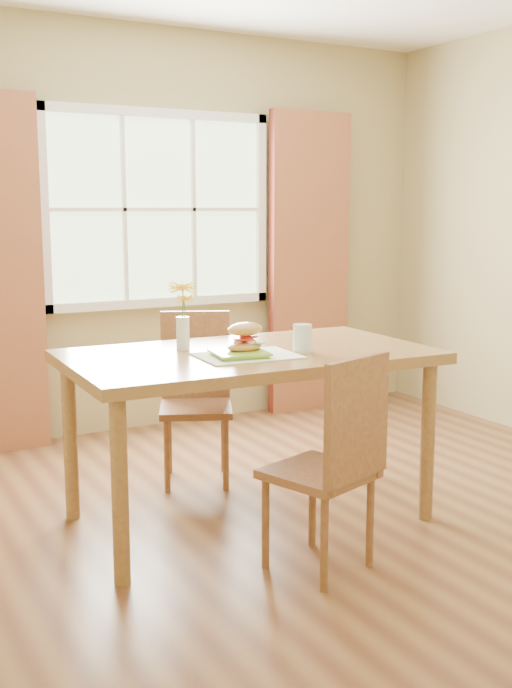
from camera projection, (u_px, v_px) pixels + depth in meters
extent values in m
cube|color=brown|center=(303.00, 513.00, 4.06)|extent=(4.20, 3.80, 0.02)
cube|color=tan|center=(157.00, 232.00, 5.49)|extent=(4.20, 0.02, 2.70)
cube|color=#A2C797|center=(158.00, 209.00, 5.44)|extent=(1.50, 0.02, 1.20)
cube|color=white|center=(158.00, 113.00, 5.31)|extent=(1.62, 0.04, 0.06)
cube|color=white|center=(162.00, 302.00, 5.52)|extent=(1.62, 0.04, 0.06)
cube|color=white|center=(44.00, 210.00, 5.04)|extent=(0.06, 0.04, 1.32)
cube|color=white|center=(261.00, 209.00, 5.78)|extent=(0.06, 0.04, 1.32)
cube|color=white|center=(160.00, 209.00, 5.42)|extent=(1.50, 0.03, 0.02)
cube|color=maroon|center=(309.00, 264.00, 5.96)|extent=(0.65, 0.08, 2.20)
cube|color=olive|center=(249.00, 357.00, 3.83)|extent=(1.74, 1.01, 0.05)
cylinder|color=olive|center=(120.00, 492.00, 3.21)|extent=(0.07, 0.07, 0.78)
cylinder|color=olive|center=(428.00, 442.00, 3.90)|extent=(0.07, 0.07, 0.78)
cylinder|color=olive|center=(70.00, 441.00, 3.90)|extent=(0.07, 0.07, 0.78)
cylinder|color=olive|center=(339.00, 406.00, 4.59)|extent=(0.07, 0.07, 0.78)
cube|color=brown|center=(319.00, 473.00, 3.36)|extent=(0.49, 0.49, 0.04)
cube|color=brown|center=(354.00, 419.00, 3.20)|extent=(0.38, 0.15, 0.50)
cylinder|color=brown|center=(324.00, 544.00, 3.18)|extent=(0.03, 0.03, 0.40)
cylinder|color=brown|center=(370.00, 522.00, 3.40)|extent=(0.03, 0.03, 0.40)
cylinder|color=brown|center=(266.00, 523.00, 3.39)|extent=(0.03, 0.03, 0.40)
cylinder|color=brown|center=(312.00, 503.00, 3.61)|extent=(0.03, 0.03, 0.40)
cube|color=brown|center=(196.00, 409.00, 4.43)|extent=(0.52, 0.52, 0.04)
cube|color=brown|center=(195.00, 355.00, 4.56)|extent=(0.37, 0.19, 0.50)
cylinder|color=brown|center=(167.00, 456.00, 4.30)|extent=(0.03, 0.03, 0.40)
cylinder|color=brown|center=(226.00, 455.00, 4.33)|extent=(0.03, 0.03, 0.40)
cylinder|color=brown|center=(169.00, 439.00, 4.61)|extent=(0.03, 0.03, 0.40)
cylinder|color=brown|center=(224.00, 438.00, 4.64)|extent=(0.03, 0.03, 0.40)
cube|color=beige|center=(248.00, 356.00, 3.69)|extent=(0.47, 0.35, 0.01)
cube|color=#7FB52D|center=(239.00, 355.00, 3.67)|extent=(0.27, 0.27, 0.01)
ellipsoid|color=#D28F47|center=(245.00, 346.00, 3.71)|extent=(0.20, 0.15, 0.05)
ellipsoid|color=#4C8C2D|center=(257.00, 343.00, 3.71)|extent=(0.10, 0.07, 0.01)
cylinder|color=red|center=(243.00, 339.00, 3.70)|extent=(0.09, 0.09, 0.01)
cylinder|color=red|center=(249.00, 336.00, 3.72)|extent=(0.09, 0.09, 0.01)
ellipsoid|color=#D28F47|center=(245.00, 329.00, 3.70)|extent=(0.20, 0.15, 0.06)
cylinder|color=silver|center=(302.00, 338.00, 3.79)|extent=(0.09, 0.09, 0.13)
cylinder|color=silver|center=(302.00, 341.00, 3.79)|extent=(0.08, 0.08, 0.11)
cylinder|color=silver|center=(183.00, 333.00, 3.86)|extent=(0.06, 0.06, 0.16)
cylinder|color=silver|center=(183.00, 341.00, 3.86)|extent=(0.05, 0.05, 0.08)
cylinder|color=#3D7028|center=(183.00, 319.00, 3.84)|extent=(0.01, 0.01, 0.30)
cylinder|color=#3D7028|center=(185.00, 324.00, 3.85)|extent=(0.01, 0.01, 0.25)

